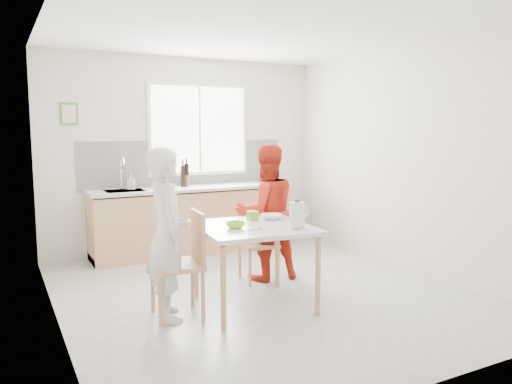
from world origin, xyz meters
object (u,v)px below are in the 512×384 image
at_px(bowl_green, 236,225).
at_px(wine_bottle_b, 183,176).
at_px(milk_jug, 297,214).
at_px(dining_table, 254,234).
at_px(person_red, 266,212).
at_px(person_white, 167,234).
at_px(chair_left, 184,259).
at_px(chair_far, 256,239).
at_px(bowl_white, 272,217).
at_px(wine_bottle_a, 187,175).

height_order(bowl_green, wine_bottle_b, wine_bottle_b).
bearing_deg(milk_jug, bowl_green, 156.33).
relative_size(dining_table, person_red, 0.74).
distance_m(person_white, bowl_green, 0.63).
height_order(dining_table, wine_bottle_b, wine_bottle_b).
bearing_deg(chair_left, dining_table, 90.00).
distance_m(chair_far, person_white, 1.46).
bearing_deg(chair_far, bowl_white, -95.07).
bearing_deg(milk_jug, chair_left, 164.39).
bearing_deg(chair_far, chair_left, -141.62).
bearing_deg(bowl_green, wine_bottle_b, 82.03).
xyz_separation_m(milk_jug, wine_bottle_b, (-0.16, 2.65, 0.14)).
relative_size(chair_left, chair_far, 1.15).
relative_size(dining_table, wine_bottle_a, 3.55).
height_order(bowl_white, milk_jug, milk_jug).
bearing_deg(wine_bottle_a, person_red, -77.75).
relative_size(chair_far, wine_bottle_b, 2.79).
bearing_deg(person_red, wine_bottle_b, -69.21).
bearing_deg(dining_table, chair_left, 173.81).
bearing_deg(dining_table, person_white, 173.81).
relative_size(bowl_green, bowl_white, 0.86).
xyz_separation_m(person_white, wine_bottle_b, (0.95, 2.25, 0.30)).
bearing_deg(bowl_white, chair_left, -171.83).
relative_size(person_white, bowl_green, 8.66).
bearing_deg(chair_far, person_red, -10.16).
bearing_deg(bowl_green, person_white, 169.26).
xyz_separation_m(person_white, bowl_white, (1.15, 0.13, 0.05)).
height_order(chair_far, wine_bottle_a, wine_bottle_a).
distance_m(person_red, bowl_green, 1.07).
distance_m(chair_left, milk_jug, 1.11).
xyz_separation_m(chair_left, chair_far, (1.11, 0.70, -0.07)).
xyz_separation_m(chair_left, wine_bottle_a, (0.86, 2.30, 0.55)).
relative_size(person_red, bowl_green, 8.59).
bearing_deg(wine_bottle_a, chair_left, -110.61).
bearing_deg(milk_jug, dining_table, 139.19).
relative_size(bowl_white, milk_jug, 0.83).
distance_m(chair_far, wine_bottle_a, 1.73).
height_order(chair_left, milk_jug, milk_jug).
relative_size(chair_left, bowl_white, 4.65).
relative_size(person_white, wine_bottle_b, 5.16).
relative_size(chair_far, person_red, 0.55).
xyz_separation_m(bowl_green, wine_bottle_b, (0.33, 2.37, 0.25)).
distance_m(person_white, wine_bottle_b, 2.46).
distance_m(chair_left, bowl_white, 1.05).
bearing_deg(wine_bottle_b, bowl_green, -97.97).
bearing_deg(bowl_white, person_red, 67.14).
xyz_separation_m(chair_far, person_white, (-1.26, -0.68, 0.31)).
distance_m(chair_left, wine_bottle_a, 2.52).
height_order(chair_far, bowl_green, bowl_green).
bearing_deg(wine_bottle_a, bowl_white, -86.44).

